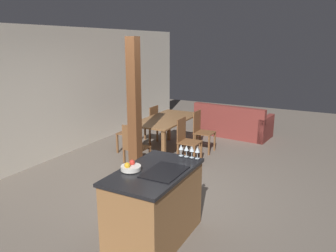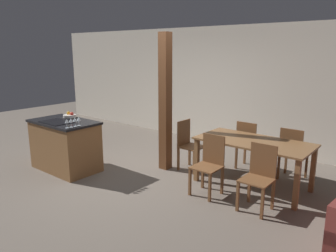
% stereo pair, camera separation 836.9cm
% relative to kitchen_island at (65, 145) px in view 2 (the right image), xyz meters
% --- Properties ---
extents(ground_plane, '(16.00, 16.00, 0.00)m').
position_rel_kitchen_island_xyz_m(ground_plane, '(1.21, 0.57, -0.46)').
color(ground_plane, '#665B51').
extents(wall_back, '(11.20, 0.08, 2.70)m').
position_rel_kitchen_island_xyz_m(wall_back, '(1.21, 3.39, 0.89)').
color(wall_back, silver).
rests_on(wall_back, ground_plane).
extents(kitchen_island, '(1.29, 0.76, 0.93)m').
position_rel_kitchen_island_xyz_m(kitchen_island, '(0.00, 0.00, 0.00)').
color(kitchen_island, olive).
rests_on(kitchen_island, ground_plane).
extents(fruit_bowl, '(0.24, 0.24, 0.11)m').
position_rel_kitchen_island_xyz_m(fruit_bowl, '(-0.15, 0.23, 0.50)').
color(fruit_bowl, silver).
rests_on(fruit_bowl, kitchen_island).
extents(wine_glass_near, '(0.06, 0.06, 0.15)m').
position_rel_kitchen_island_xyz_m(wine_glass_near, '(0.57, -0.31, 0.58)').
color(wine_glass_near, silver).
rests_on(wine_glass_near, kitchen_island).
extents(wine_glass_middle, '(0.06, 0.06, 0.15)m').
position_rel_kitchen_island_xyz_m(wine_glass_middle, '(0.57, -0.23, 0.58)').
color(wine_glass_middle, silver).
rests_on(wine_glass_middle, kitchen_island).
extents(wine_glass_far, '(0.06, 0.06, 0.15)m').
position_rel_kitchen_island_xyz_m(wine_glass_far, '(0.57, -0.15, 0.58)').
color(wine_glass_far, silver).
rests_on(wine_glass_far, kitchen_island).
extents(wine_glass_end, '(0.06, 0.06, 0.15)m').
position_rel_kitchen_island_xyz_m(wine_glass_end, '(0.57, -0.08, 0.58)').
color(wine_glass_end, silver).
rests_on(wine_glass_end, kitchen_island).
extents(dining_table, '(1.78, 0.89, 0.77)m').
position_rel_kitchen_island_xyz_m(dining_table, '(3.02, 1.45, 0.20)').
color(dining_table, brown).
rests_on(dining_table, ground_plane).
extents(dining_chair_near_left, '(0.40, 0.40, 0.91)m').
position_rel_kitchen_island_xyz_m(dining_chair_near_left, '(2.62, 0.78, 0.02)').
color(dining_chair_near_left, brown).
rests_on(dining_chair_near_left, ground_plane).
extents(dining_chair_near_right, '(0.40, 0.40, 0.91)m').
position_rel_kitchen_island_xyz_m(dining_chair_near_right, '(3.42, 0.78, 0.02)').
color(dining_chair_near_right, brown).
rests_on(dining_chair_near_right, ground_plane).
extents(dining_chair_far_left, '(0.40, 0.40, 0.91)m').
position_rel_kitchen_island_xyz_m(dining_chair_far_left, '(2.62, 2.11, 0.02)').
color(dining_chair_far_left, brown).
rests_on(dining_chair_far_left, ground_plane).
extents(dining_chair_far_right, '(0.40, 0.40, 0.91)m').
position_rel_kitchen_island_xyz_m(dining_chair_far_right, '(3.42, 2.11, 0.02)').
color(dining_chair_far_right, brown).
rests_on(dining_chair_far_right, ground_plane).
extents(dining_chair_head_end, '(0.40, 0.40, 0.91)m').
position_rel_kitchen_island_xyz_m(dining_chair_head_end, '(1.75, 1.45, 0.02)').
color(dining_chair_head_end, brown).
rests_on(dining_chair_head_end, ground_plane).
extents(timber_post, '(0.18, 0.18, 2.47)m').
position_rel_kitchen_island_xyz_m(timber_post, '(1.40, 1.20, 0.78)').
color(timber_post, brown).
rests_on(timber_post, ground_plane).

